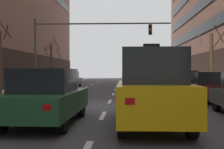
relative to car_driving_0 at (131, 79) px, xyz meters
name	(u,v)px	position (x,y,z in m)	size (l,w,h in m)	color
ground_plane	(108,106)	(-1.49, -18.80, -0.83)	(120.00, 120.00, 0.00)	#424247
lane_stripe_l1_s3	(19,115)	(-4.63, -21.80, -0.83)	(0.16, 2.00, 0.01)	silver
lane_stripe_l1_s4	(52,101)	(-4.63, -16.80, -0.83)	(0.16, 2.00, 0.01)	silver
lane_stripe_l1_s5	(69,94)	(-4.63, -11.80, -0.83)	(0.16, 2.00, 0.01)	silver
lane_stripe_l1_s6	(80,90)	(-4.63, -6.80, -0.83)	(0.16, 2.00, 0.01)	silver
lane_stripe_l1_s7	(87,87)	(-4.63, -1.80, -0.83)	(0.16, 2.00, 0.01)	silver
lane_stripe_l1_s8	(92,85)	(-4.63, 3.20, -0.83)	(0.16, 2.00, 0.01)	silver
lane_stripe_l1_s9	(96,83)	(-4.63, 8.20, -0.83)	(0.16, 2.00, 0.01)	silver
lane_stripe_l1_s10	(99,82)	(-4.63, 13.20, -0.83)	(0.16, 2.00, 0.01)	silver
lane_stripe_l2_s3	(103,115)	(-1.49, -21.80, -0.83)	(0.16, 2.00, 0.01)	silver
lane_stripe_l2_s4	(110,101)	(-1.49, -16.80, -0.83)	(0.16, 2.00, 0.01)	silver
lane_stripe_l2_s5	(113,94)	(-1.49, -11.80, -0.83)	(0.16, 2.00, 0.01)	silver
lane_stripe_l2_s6	(115,90)	(-1.49, -6.80, -0.83)	(0.16, 2.00, 0.01)	silver
lane_stripe_l2_s7	(117,87)	(-1.49, -1.80, -0.83)	(0.16, 2.00, 0.01)	silver
lane_stripe_l2_s8	(118,85)	(-1.49, 3.20, -0.83)	(0.16, 2.00, 0.01)	silver
lane_stripe_l2_s9	(119,83)	(-1.49, 8.20, -0.83)	(0.16, 2.00, 0.01)	silver
lane_stripe_l2_s10	(119,82)	(-1.49, 13.20, -0.83)	(0.16, 2.00, 0.01)	silver
lane_stripe_l3_s3	(190,116)	(1.66, -21.80, -0.83)	(0.16, 2.00, 0.01)	silver
lane_stripe_l3_s4	(169,102)	(1.66, -16.80, -0.83)	(0.16, 2.00, 0.01)	silver
lane_stripe_l3_s5	(158,94)	(1.66, -11.80, -0.83)	(0.16, 2.00, 0.01)	silver
lane_stripe_l3_s6	(151,90)	(1.66, -6.80, -0.83)	(0.16, 2.00, 0.01)	silver
lane_stripe_l3_s7	(147,87)	(1.66, -1.80, -0.83)	(0.16, 2.00, 0.01)	silver
lane_stripe_l3_s8	(144,85)	(1.66, 3.20, -0.83)	(0.16, 2.00, 0.01)	silver
lane_stripe_l3_s9	(141,83)	(1.66, 8.20, -0.83)	(0.16, 2.00, 0.01)	silver
lane_stripe_l3_s10	(139,82)	(1.66, 13.20, -0.83)	(0.16, 2.00, 0.01)	silver
car_driving_0	(131,79)	(0.00, 0.00, 0.00)	(1.96, 4.53, 1.69)	black
car_driving_1	(46,97)	(-3.09, -23.65, 0.00)	(1.99, 4.55, 1.69)	black
car_driving_2	(70,80)	(-6.16, -3.03, -0.04)	(1.81, 4.31, 1.61)	black
taxi_driving_3	(151,89)	(0.07, -24.04, 0.27)	(1.94, 4.59, 2.40)	black
car_driving_4	(142,88)	(0.11, -18.64, 0.01)	(1.95, 4.57, 1.71)	black
car_parked_2	(208,87)	(3.75, -16.63, -0.05)	(1.83, 4.26, 1.59)	black
car_parked_3	(183,82)	(3.76, -10.10, 0.01)	(1.99, 4.57, 1.70)	black
traffic_signal_0	(80,38)	(-4.41, -8.15, 3.55)	(11.40, 0.35, 5.90)	#4C4C51
street_tree_0	(51,62)	(-8.96, 0.43, 1.85)	(2.02, 1.84, 5.27)	#4C3823
street_tree_2	(211,60)	(6.01, -9.57, 1.67)	(1.93, 1.94, 4.96)	#4C3823
pedestrian_0	(191,76)	(6.40, -1.07, 0.27)	(0.50, 0.30, 1.66)	#383D59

